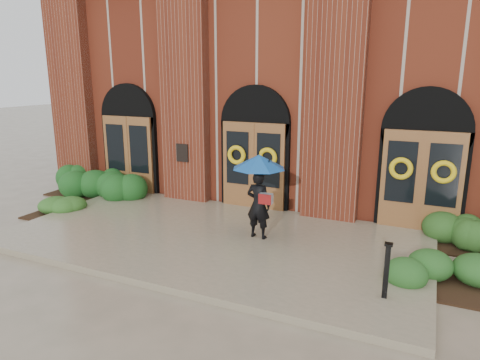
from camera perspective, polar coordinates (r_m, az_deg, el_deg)
The scene contains 9 objects.
ground at distance 10.46m, azimuth -4.07°, elevation -8.42°, with size 90.00×90.00×0.00m, color gray.
landing at distance 10.55m, azimuth -3.69°, elevation -7.77°, with size 10.00×5.30×0.15m, color gray.
church_building at distance 17.90m, azimuth 9.54°, elevation 12.18°, with size 16.20×12.53×7.00m.
man_with_umbrella at distance 9.98m, azimuth 2.52°, elevation -0.04°, with size 1.35×1.35×2.02m.
metal_post at distance 7.97m, azimuth 18.96°, elevation -11.20°, with size 0.14×0.14×1.02m.
hedge_wall_left at distance 15.04m, azimuth -18.06°, elevation -0.42°, with size 3.36×1.34×0.86m, color #184919.
hedge_wall_right at distance 11.31m, azimuth 27.26°, elevation -6.37°, with size 2.71×1.09×0.70m, color #254D1B.
hedge_front_left at distance 13.46m, azimuth -23.59°, elevation -3.44°, with size 1.28×1.10×0.45m, color #2B5A1F.
hedge_front_right at distance 9.26m, azimuth 25.47°, elevation -10.99°, with size 1.58×1.35×0.56m, color #22501D.
Camera 1 is at (4.66, -8.49, 3.95)m, focal length 32.00 mm.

